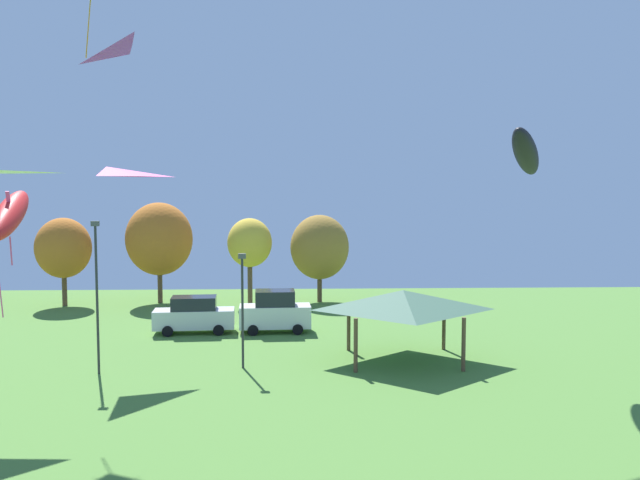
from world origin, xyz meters
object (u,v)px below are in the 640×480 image
Objects in this scene: treeline_tree_2 at (159,239)px; parked_car_leftmost at (194,315)px; light_post_0 at (242,303)px; kite_flying_2 at (79,94)px; parked_car_second_from_left at (275,312)px; kite_flying_3 at (526,152)px; light_post_1 at (97,289)px; park_pavilion at (403,300)px; treeline_tree_3 at (250,243)px; treeline_tree_1 at (63,248)px; treeline_tree_4 at (320,247)px; kite_flying_6 at (10,214)px; kite_flying_4 at (107,191)px.

parked_car_leftmost is at bearing -68.78° from treeline_tree_2.
light_post_0 is at bearing -70.12° from parked_car_leftmost.
kite_flying_2 is 22.49m from parked_car_second_from_left.
kite_flying_3 is 0.66× the size of light_post_1.
park_pavilion is at bearing 7.66° from light_post_1.
park_pavilion is at bearing -62.07° from treeline_tree_3.
parked_car_second_from_left is at bearing 142.34° from kite_flying_3.
treeline_tree_4 is at bearing 2.97° from treeline_tree_1.
treeline_tree_4 is at bearing 74.16° from kite_flying_2.
treeline_tree_3 is (-8.87, 16.72, 1.52)m from park_pavilion.
treeline_tree_4 is (8.46, 29.83, -7.48)m from kite_flying_2.
kite_flying_6 is (-2.50, 0.62, -3.74)m from kite_flying_2.
treeline_tree_4 is (5.25, 0.82, -0.40)m from treeline_tree_3.
parked_car_second_from_left is 8.42m from light_post_0.
kite_flying_3 is (17.37, 9.93, -1.26)m from kite_flying_2.
treeline_tree_2 reaches higher than treeline_tree_4.
kite_flying_2 is 0.67× the size of kite_flying_4.
light_post_0 is 22.98m from treeline_tree_1.
park_pavilion is 0.88× the size of treeline_tree_2.
treeline_tree_4 is (11.50, 16.01, -4.40)m from kite_flying_4.
park_pavilion is at bearing 156.06° from kite_flying_3.
light_post_0 is at bearing -20.95° from kite_flying_4.
kite_flying_2 is at bearing -134.51° from park_pavilion.
kite_flying_3 is at bearing -65.87° from treeline_tree_4.
light_post_0 is (4.07, 11.09, -8.49)m from kite_flying_2.
kite_flying_2 is 14.48m from kite_flying_4.
kite_flying_2 is 20.05m from kite_flying_3.
parked_car_leftmost is 0.75× the size of treeline_tree_1.
parked_car_second_from_left is 18.83m from treeline_tree_1.
treeline_tree_4 is at bearing 114.13° from kite_flying_3.
kite_flying_3 is at bearing -53.41° from treeline_tree_3.
parked_car_second_from_left is 12.29m from light_post_1.
kite_flying_4 is at bearing -128.15° from parked_car_leftmost.
kite_flying_6 reaches higher than park_pavilion.
treeline_tree_3 is at bearing -6.89° from treeline_tree_2.
parked_car_leftmost is 9.00m from light_post_0.
kite_flying_2 is at bearing -95.65° from parked_car_leftmost.
treeline_tree_2 is (-1.15, 29.21, -3.08)m from kite_flying_6.
parked_car_leftmost is 0.68× the size of light_post_1.
kite_flying_4 is at bearing 174.22° from park_pavilion.
treeline_tree_1 is (-22.56, 16.56, 1.20)m from park_pavilion.
parked_car_leftmost is at bearing 151.50° from kite_flying_3.
kite_flying_3 is 21.32m from parked_car_leftmost.
treeline_tree_4 is at bearing 76.82° from light_post_0.
kite_flying_4 reaches higher than parked_car_second_from_left.
treeline_tree_2 is (-4.18, 10.75, 3.76)m from parked_car_leftmost.
kite_flying_3 reaches higher than treeline_tree_3.
kite_flying_2 is at bearing -14.00° from kite_flying_6.
kite_flying_2 is at bearing -110.17° from light_post_0.
kite_flying_2 is at bearing -75.57° from light_post_1.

